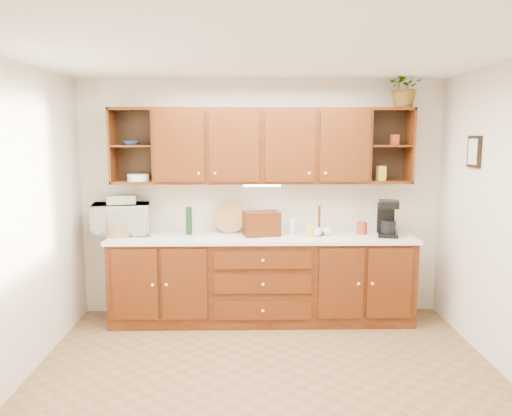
{
  "coord_description": "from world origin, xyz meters",
  "views": [
    {
      "loc": [
        -0.16,
        -3.77,
        2.01
      ],
      "look_at": [
        -0.07,
        1.15,
        1.28
      ],
      "focal_mm": 35.0,
      "sensor_mm": 36.0,
      "label": 1
    }
  ],
  "objects_px": {
    "potted_plant": "(405,87)",
    "coffee_maker": "(388,219)",
    "bread_box": "(262,224)",
    "microwave": "(121,219)"
  },
  "relations": [
    {
      "from": "bread_box",
      "to": "potted_plant",
      "type": "distance_m",
      "value": 2.09
    },
    {
      "from": "microwave",
      "to": "coffee_maker",
      "type": "xyz_separation_m",
      "value": [
        2.86,
        -0.14,
        0.02
      ]
    },
    {
      "from": "microwave",
      "to": "bread_box",
      "type": "xyz_separation_m",
      "value": [
        1.52,
        -0.11,
        -0.04
      ]
    },
    {
      "from": "coffee_maker",
      "to": "bread_box",
      "type": "bearing_deg",
      "value": -167.24
    },
    {
      "from": "microwave",
      "to": "coffee_maker",
      "type": "distance_m",
      "value": 2.86
    },
    {
      "from": "microwave",
      "to": "coffee_maker",
      "type": "bearing_deg",
      "value": -12.45
    },
    {
      "from": "bread_box",
      "to": "coffee_maker",
      "type": "height_order",
      "value": "coffee_maker"
    },
    {
      "from": "microwave",
      "to": "bread_box",
      "type": "relative_size",
      "value": 1.63
    },
    {
      "from": "potted_plant",
      "to": "coffee_maker",
      "type": "bearing_deg",
      "value": -142.06
    },
    {
      "from": "potted_plant",
      "to": "bread_box",
      "type": "bearing_deg",
      "value": -176.26
    }
  ]
}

